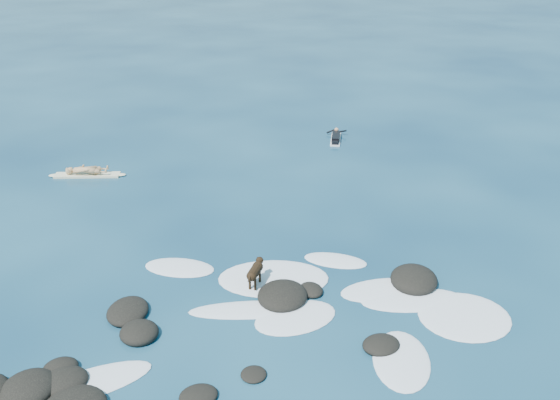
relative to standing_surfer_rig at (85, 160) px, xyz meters
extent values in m
plane|color=#0A2642|center=(5.63, -9.09, -0.72)|extent=(160.00, 160.00, 0.00)
ellipsoid|color=black|center=(6.21, -13.01, -0.68)|extent=(0.77, 0.78, 0.16)
ellipsoid|color=black|center=(7.20, -9.88, -0.59)|extent=(1.83, 1.92, 0.53)
ellipsoid|color=black|center=(3.36, -11.21, -0.61)|extent=(1.19, 1.23, 0.44)
ellipsoid|color=black|center=(1.83, -12.90, -0.62)|extent=(1.37, 1.31, 0.39)
ellipsoid|color=black|center=(1.10, -13.13, -0.59)|extent=(1.64, 1.71, 0.52)
ellipsoid|color=black|center=(11.12, -9.42, -0.57)|extent=(1.76, 1.91, 0.59)
ellipsoid|color=black|center=(9.45, -12.25, -0.64)|extent=(1.24, 1.16, 0.33)
ellipsoid|color=black|center=(2.94, -10.19, -0.62)|extent=(1.29, 1.54, 0.39)
ellipsoid|color=black|center=(8.05, -9.58, -0.65)|extent=(0.89, 0.97, 0.30)
ellipsoid|color=black|center=(1.64, -12.40, -0.63)|extent=(1.03, 0.95, 0.34)
ellipsoid|color=black|center=(4.93, -13.63, -0.66)|extent=(1.08, 1.00, 0.25)
ellipsoid|color=white|center=(10.17, -9.69, -0.71)|extent=(2.74, 1.55, 0.12)
ellipsoid|color=white|center=(2.31, -12.97, -0.71)|extent=(3.35, 2.19, 0.12)
ellipsoid|color=white|center=(7.04, -8.75, -0.71)|extent=(3.47, 2.40, 0.12)
ellipsoid|color=white|center=(6.33, -10.32, -0.71)|extent=(3.55, 0.97, 0.12)
ellipsoid|color=white|center=(12.02, -11.17, -0.71)|extent=(2.68, 2.53, 0.12)
ellipsoid|color=white|center=(10.84, -10.26, -0.71)|extent=(2.96, 1.23, 0.12)
ellipsoid|color=white|center=(9.83, -12.80, -0.71)|extent=(1.84, 2.60, 0.12)
ellipsoid|color=white|center=(4.21, -7.86, -0.71)|extent=(2.44, 1.73, 0.12)
ellipsoid|color=white|center=(7.46, -10.79, -0.71)|extent=(2.71, 2.21, 0.12)
ellipsoid|color=white|center=(9.07, -7.88, -0.71)|extent=(2.20, 1.59, 0.12)
ellipsoid|color=white|center=(6.46, -9.05, -0.71)|extent=(1.10, 0.90, 0.12)
cube|color=beige|center=(0.00, 0.00, -0.67)|extent=(2.70, 0.72, 0.09)
ellipsoid|color=beige|center=(1.33, -0.09, -0.67)|extent=(0.55, 0.34, 0.10)
ellipsoid|color=beige|center=(-1.33, 0.09, -0.67)|extent=(0.55, 0.34, 0.10)
imported|color=tan|center=(0.00, 0.00, 0.24)|extent=(0.45, 0.66, 1.73)
cube|color=white|center=(11.10, 3.56, -0.67)|extent=(0.88, 2.06, 0.07)
ellipsoid|color=white|center=(11.31, 4.54, -0.67)|extent=(0.33, 0.48, 0.07)
cube|color=black|center=(11.10, 3.56, -0.54)|extent=(0.62, 1.28, 0.20)
sphere|color=tan|center=(11.25, 4.25, -0.43)|extent=(0.25, 0.25, 0.21)
cylinder|color=black|center=(11.03, 4.44, -0.55)|extent=(0.51, 0.17, 0.23)
cylinder|color=black|center=(11.53, 4.33, -0.55)|extent=(0.46, 0.36, 0.23)
cube|color=black|center=(10.95, 2.89, -0.57)|extent=(0.41, 0.56, 0.13)
cylinder|color=black|center=(6.46, -9.15, -0.19)|extent=(0.51, 0.69, 0.30)
sphere|color=black|center=(6.57, -8.89, -0.19)|extent=(0.41, 0.41, 0.32)
sphere|color=black|center=(6.36, -9.42, -0.19)|extent=(0.37, 0.37, 0.29)
sphere|color=black|center=(6.63, -8.73, -0.08)|extent=(0.29, 0.29, 0.23)
cone|color=black|center=(6.68, -8.60, -0.10)|extent=(0.16, 0.17, 0.12)
cone|color=black|center=(6.58, -8.71, 0.01)|extent=(0.13, 0.11, 0.11)
cone|color=black|center=(6.69, -8.76, 0.01)|extent=(0.13, 0.11, 0.11)
cylinder|color=black|center=(6.47, -8.93, -0.52)|extent=(0.10, 0.10, 0.41)
cylinder|color=black|center=(6.62, -8.99, -0.52)|extent=(0.10, 0.10, 0.41)
cylinder|color=black|center=(6.31, -9.32, -0.52)|extent=(0.10, 0.10, 0.41)
cylinder|color=black|center=(6.46, -9.38, -0.52)|extent=(0.10, 0.10, 0.41)
cylinder|color=black|center=(6.31, -9.54, -0.14)|extent=(0.16, 0.29, 0.18)
camera|label=1|loc=(5.74, -24.64, 9.15)|focal=40.00mm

